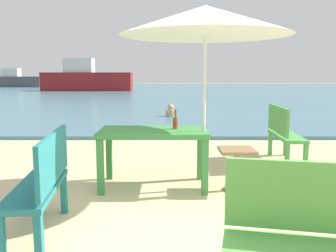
{
  "coord_description": "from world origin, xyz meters",
  "views": [
    {
      "loc": [
        -0.18,
        -3.18,
        1.47
      ],
      "look_at": [
        -0.18,
        3.0,
        0.6
      ],
      "focal_mm": 39.18,
      "sensor_mm": 36.0,
      "label": 1
    }
  ],
  "objects_px": {
    "patio_umbrella": "(206,21)",
    "side_table_wood": "(237,163)",
    "bench_green_right": "(327,233)",
    "boat_fishing_trawler": "(16,80)",
    "bench_teal_center": "(44,179)",
    "bench_green_left": "(283,131)",
    "picnic_table_green": "(154,138)",
    "boat_tanker": "(87,79)",
    "beer_bottle_amber": "(176,122)",
    "swimmer_person": "(171,111)"
  },
  "relations": [
    {
      "from": "picnic_table_green",
      "to": "side_table_wood",
      "type": "xyz_separation_m",
      "value": [
        1.06,
        -0.17,
        -0.3
      ]
    },
    {
      "from": "bench_green_right",
      "to": "swimmer_person",
      "type": "bearing_deg",
      "value": 94.74
    },
    {
      "from": "patio_umbrella",
      "to": "bench_green_left",
      "type": "xyz_separation_m",
      "value": [
        1.47,
        1.47,
        -1.58
      ]
    },
    {
      "from": "side_table_wood",
      "to": "swimmer_person",
      "type": "bearing_deg",
      "value": 95.8
    },
    {
      "from": "beer_bottle_amber",
      "to": "boat_fishing_trawler",
      "type": "relative_size",
      "value": 0.05
    },
    {
      "from": "bench_green_right",
      "to": "swimmer_person",
      "type": "distance_m",
      "value": 10.25
    },
    {
      "from": "picnic_table_green",
      "to": "boat_fishing_trawler",
      "type": "distance_m",
      "value": 40.67
    },
    {
      "from": "patio_umbrella",
      "to": "bench_teal_center",
      "type": "height_order",
      "value": "patio_umbrella"
    },
    {
      "from": "bench_teal_center",
      "to": "bench_green_left",
      "type": "bearing_deg",
      "value": 43.12
    },
    {
      "from": "patio_umbrella",
      "to": "beer_bottle_amber",
      "type": "bearing_deg",
      "value": 151.97
    },
    {
      "from": "swimmer_person",
      "to": "side_table_wood",
      "type": "bearing_deg",
      "value": -84.2
    },
    {
      "from": "boat_tanker",
      "to": "beer_bottle_amber",
      "type": "bearing_deg",
      "value": -75.23
    },
    {
      "from": "side_table_wood",
      "to": "boat_tanker",
      "type": "height_order",
      "value": "boat_tanker"
    },
    {
      "from": "side_table_wood",
      "to": "bench_green_right",
      "type": "distance_m",
      "value": 2.49
    },
    {
      "from": "patio_umbrella",
      "to": "boat_tanker",
      "type": "relative_size",
      "value": 0.3
    },
    {
      "from": "patio_umbrella",
      "to": "swimmer_person",
      "type": "distance_m",
      "value": 7.92
    },
    {
      "from": "picnic_table_green",
      "to": "boat_fishing_trawler",
      "type": "xyz_separation_m",
      "value": [
        -17.03,
        36.93,
        0.18
      ]
    },
    {
      "from": "side_table_wood",
      "to": "bench_green_right",
      "type": "height_order",
      "value": "bench_green_right"
    },
    {
      "from": "patio_umbrella",
      "to": "bench_teal_center",
      "type": "distance_m",
      "value": 2.62
    },
    {
      "from": "bench_green_right",
      "to": "boat_fishing_trawler",
      "type": "distance_m",
      "value": 43.55
    },
    {
      "from": "boat_fishing_trawler",
      "to": "bench_green_left",
      "type": "bearing_deg",
      "value": -61.73
    },
    {
      "from": "bench_teal_center",
      "to": "bench_green_left",
      "type": "xyz_separation_m",
      "value": [
        3.04,
        2.85,
        0.0
      ]
    },
    {
      "from": "bench_green_left",
      "to": "picnic_table_green",
      "type": "bearing_deg",
      "value": -147.54
    },
    {
      "from": "beer_bottle_amber",
      "to": "boat_tanker",
      "type": "distance_m",
      "value": 28.24
    },
    {
      "from": "swimmer_person",
      "to": "bench_green_right",
      "type": "bearing_deg",
      "value": -85.26
    },
    {
      "from": "swimmer_person",
      "to": "boat_fishing_trawler",
      "type": "bearing_deg",
      "value": 120.5
    },
    {
      "from": "swimmer_person",
      "to": "bench_teal_center",
      "type": "bearing_deg",
      "value": -97.59
    },
    {
      "from": "bench_teal_center",
      "to": "bench_green_right",
      "type": "height_order",
      "value": "same"
    },
    {
      "from": "bench_green_left",
      "to": "boat_tanker",
      "type": "xyz_separation_m",
      "value": [
        -9.03,
        26.03,
        0.54
      ]
    },
    {
      "from": "bench_green_right",
      "to": "swimmer_person",
      "type": "xyz_separation_m",
      "value": [
        -0.85,
        10.21,
        -0.3
      ]
    },
    {
      "from": "patio_umbrella",
      "to": "bench_green_left",
      "type": "bearing_deg",
      "value": 44.91
    },
    {
      "from": "side_table_wood",
      "to": "boat_tanker",
      "type": "xyz_separation_m",
      "value": [
        -7.98,
        27.54,
        0.73
      ]
    },
    {
      "from": "patio_umbrella",
      "to": "side_table_wood",
      "type": "height_order",
      "value": "patio_umbrella"
    },
    {
      "from": "patio_umbrella",
      "to": "boat_fishing_trawler",
      "type": "relative_size",
      "value": 0.4
    },
    {
      "from": "bench_teal_center",
      "to": "bench_green_left",
      "type": "height_order",
      "value": "same"
    },
    {
      "from": "picnic_table_green",
      "to": "beer_bottle_amber",
      "type": "relative_size",
      "value": 5.28
    },
    {
      "from": "swimmer_person",
      "to": "picnic_table_green",
      "type": "bearing_deg",
      "value": -92.1
    },
    {
      "from": "side_table_wood",
      "to": "boat_fishing_trawler",
      "type": "distance_m",
      "value": 41.28
    },
    {
      "from": "picnic_table_green",
      "to": "boat_tanker",
      "type": "distance_m",
      "value": 28.23
    },
    {
      "from": "picnic_table_green",
      "to": "boat_tanker",
      "type": "height_order",
      "value": "boat_tanker"
    },
    {
      "from": "boat_tanker",
      "to": "side_table_wood",
      "type": "bearing_deg",
      "value": -73.85
    },
    {
      "from": "bench_teal_center",
      "to": "bench_green_right",
      "type": "relative_size",
      "value": 0.99
    },
    {
      "from": "picnic_table_green",
      "to": "patio_umbrella",
      "type": "relative_size",
      "value": 0.61
    },
    {
      "from": "bench_green_left",
      "to": "bench_green_right",
      "type": "height_order",
      "value": "same"
    },
    {
      "from": "picnic_table_green",
      "to": "patio_umbrella",
      "type": "xyz_separation_m",
      "value": [
        0.64,
        -0.12,
        1.47
      ]
    },
    {
      "from": "side_table_wood",
      "to": "bench_teal_center",
      "type": "bearing_deg",
      "value": -146.09
    },
    {
      "from": "swimmer_person",
      "to": "boat_tanker",
      "type": "distance_m",
      "value": 21.09
    },
    {
      "from": "bench_green_right",
      "to": "picnic_table_green",
      "type": "bearing_deg",
      "value": 112.97
    },
    {
      "from": "bench_teal_center",
      "to": "boat_fishing_trawler",
      "type": "height_order",
      "value": "boat_fishing_trawler"
    },
    {
      "from": "boat_fishing_trawler",
      "to": "boat_tanker",
      "type": "relative_size",
      "value": 0.75
    }
  ]
}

